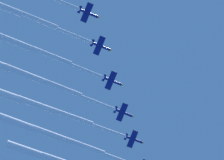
{
  "coord_description": "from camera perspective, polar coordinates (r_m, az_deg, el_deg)",
  "views": [
    {
      "loc": [
        72.22,
        -66.46,
        -43.81
      ],
      "look_at": [
        0.0,
        0.0,
        169.31
      ],
      "focal_mm": 85.68,
      "sensor_mm": 36.0,
      "label": 1
    }
  ],
  "objects": [
    {
      "name": "jet_starboard_inner",
      "position": [
        242.55,
        -8.14,
        -2.63
      ],
      "size": [
        31.94,
        75.18,
        4.4
      ],
      "color": "navy"
    },
    {
      "name": "jet_starboard_mid",
      "position": [
        230.47,
        -10.22,
        3.91
      ],
      "size": [
        28.66,
        70.83,
        4.37
      ],
      "color": "navy"
    },
    {
      "name": "jet_port_mid",
      "position": [
        234.34,
        -9.48,
        0.66
      ],
      "size": [
        30.06,
        75.41,
        4.44
      ],
      "color": "navy"
    },
    {
      "name": "jet_port_inner",
      "position": [
        247.85,
        -6.65,
        -5.78
      ],
      "size": [
        30.57,
        74.86,
        4.43
      ],
      "color": "navy"
    }
  ]
}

